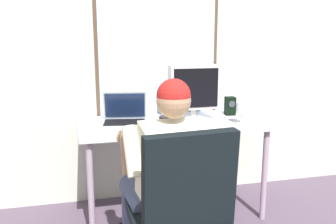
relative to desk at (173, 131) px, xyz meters
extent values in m
cube|color=beige|center=(0.17, 0.40, 0.58)|extent=(4.53, 0.06, 2.54)
cube|color=#4C3828|center=(-0.04, 0.36, 0.61)|extent=(1.05, 0.01, 1.16)
cube|color=silver|center=(-0.04, 0.36, 0.61)|extent=(0.99, 0.02, 1.10)
cylinder|color=gray|center=(-0.66, -0.28, -0.32)|extent=(0.04, 0.04, 0.73)
cylinder|color=gray|center=(0.66, -0.28, -0.32)|extent=(0.04, 0.04, 0.73)
cylinder|color=gray|center=(-0.66, 0.28, -0.32)|extent=(0.04, 0.04, 0.73)
cylinder|color=gray|center=(0.66, 0.28, -0.32)|extent=(0.04, 0.04, 0.73)
cube|color=silver|center=(0.00, 0.00, 0.06)|extent=(1.44, 0.68, 0.03)
cube|color=black|center=(-0.20, -0.82, -0.26)|extent=(0.51, 0.51, 0.06)
cube|color=black|center=(-0.18, -1.05, 0.02)|extent=(0.49, 0.14, 0.52)
cylinder|color=#404969|center=(-0.06, -0.58, -0.23)|extent=(0.19, 0.41, 0.15)
cylinder|color=#404969|center=(-0.08, -0.38, -0.46)|extent=(0.12, 0.12, 0.45)
cylinder|color=#404969|center=(-0.38, -0.61, -0.23)|extent=(0.19, 0.41, 0.15)
cylinder|color=#404969|center=(-0.40, -0.41, -0.46)|extent=(0.12, 0.12, 0.45)
cube|color=beige|center=(-0.20, -0.79, 0.01)|extent=(0.41, 0.35, 0.53)
sphere|color=#9F7658|center=(-0.20, -0.79, 0.39)|extent=(0.19, 0.19, 0.19)
sphere|color=#A81B18|center=(-0.20, -0.79, 0.42)|extent=(0.19, 0.19, 0.19)
cylinder|color=beige|center=(0.01, -0.72, 0.11)|extent=(0.11, 0.20, 0.29)
cylinder|color=#9F7658|center=(0.00, -0.63, -0.03)|extent=(0.09, 0.17, 0.27)
sphere|color=#9F7658|center=(0.00, -0.59, -0.05)|extent=(0.09, 0.09, 0.09)
cylinder|color=beige|center=(-0.43, -0.76, 0.11)|extent=(0.11, 0.22, 0.29)
cylinder|color=#9F7658|center=(-0.44, -0.62, 0.06)|extent=(0.09, 0.14, 0.27)
sphere|color=#9F7658|center=(-0.45, -0.53, 0.13)|extent=(0.09, 0.09, 0.09)
cube|color=beige|center=(0.17, 0.02, 0.08)|extent=(0.22, 0.18, 0.02)
cylinder|color=beige|center=(0.17, 0.02, 0.13)|extent=(0.04, 0.04, 0.08)
cube|color=silver|center=(0.17, 0.02, 0.34)|extent=(0.40, 0.13, 0.34)
cube|color=black|center=(0.17, -0.04, 0.34)|extent=(0.35, 0.02, 0.30)
cube|color=gray|center=(-0.38, 0.00, 0.08)|extent=(0.37, 0.28, 0.02)
cube|color=black|center=(-0.38, 0.00, 0.09)|extent=(0.33, 0.25, 0.00)
cube|color=gray|center=(-0.36, 0.14, 0.20)|extent=(0.34, 0.11, 0.22)
cube|color=#0F1933|center=(-0.36, 0.13, 0.20)|extent=(0.31, 0.10, 0.19)
cylinder|color=silver|center=(0.49, -0.17, 0.08)|extent=(0.07, 0.07, 0.00)
cylinder|color=silver|center=(0.49, -0.17, 0.12)|extent=(0.01, 0.01, 0.08)
cylinder|color=silver|center=(0.49, -0.17, 0.20)|extent=(0.08, 0.08, 0.08)
cylinder|color=#500912|center=(0.49, -0.17, 0.18)|extent=(0.08, 0.08, 0.04)
cube|color=black|center=(0.53, 0.13, 0.15)|extent=(0.08, 0.08, 0.15)
cylinder|color=#333338|center=(0.53, 0.09, 0.18)|extent=(0.06, 0.01, 0.06)
cylinder|color=black|center=(-0.11, -0.16, 0.12)|extent=(0.07, 0.07, 0.08)
camera|label=1|loc=(-0.68, -2.64, 0.73)|focal=38.38mm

